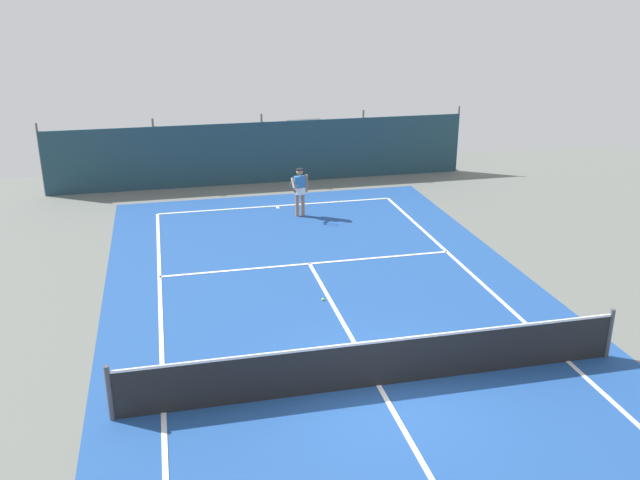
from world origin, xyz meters
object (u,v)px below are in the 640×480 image
at_px(tennis_ball_near_player, 323,299).
at_px(parked_car, 309,142).
at_px(tennis_net, 379,363).
at_px(tennis_player, 300,189).

relative_size(tennis_ball_near_player, parked_car, 0.02).
distance_m(tennis_net, parked_car, 18.32).
xyz_separation_m(tennis_player, parked_car, (1.92, 7.51, -0.12)).
bearing_deg(parked_car, tennis_ball_near_player, 75.87).
xyz_separation_m(tennis_net, tennis_ball_near_player, (-0.18, 4.00, -0.48)).
bearing_deg(parked_car, tennis_player, 72.24).
bearing_deg(tennis_player, tennis_ball_near_player, 82.72).
bearing_deg(tennis_net, parked_car, 82.16).
height_order(tennis_net, tennis_player, tennis_player).
relative_size(tennis_player, tennis_ball_near_player, 24.85).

